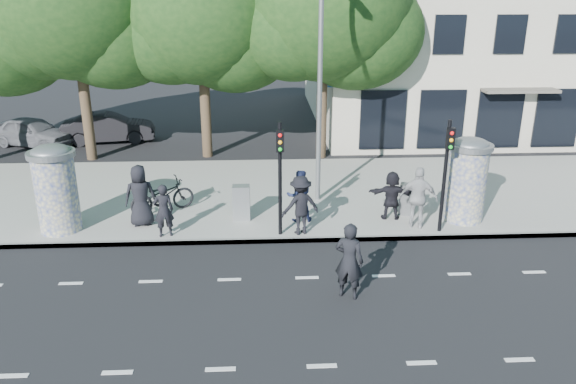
{
  "coord_description": "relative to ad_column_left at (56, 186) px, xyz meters",
  "views": [
    {
      "loc": [
        -1.13,
        -11.39,
        7.06
      ],
      "look_at": [
        -0.39,
        3.5,
        1.6
      ],
      "focal_mm": 35.0,
      "sensor_mm": 36.0,
      "label": 1
    }
  ],
  "objects": [
    {
      "name": "bicycle",
      "position": [
        2.85,
        1.28,
        -0.83
      ],
      "size": [
        1.64,
        2.21,
        1.11
      ],
      "primitive_type": "imported",
      "rotation": [
        0.0,
        0.0,
        2.06
      ],
      "color": "black",
      "rests_on": "sidewalk"
    },
    {
      "name": "ground",
      "position": [
        7.2,
        -4.5,
        -1.54
      ],
      "size": [
        120.0,
        120.0,
        0.0
      ],
      "primitive_type": "plane",
      "color": "black",
      "rests_on": "ground"
    },
    {
      "name": "ped_e",
      "position": [
        10.77,
        -0.36,
        -0.43
      ],
      "size": [
        1.27,
        0.97,
        1.92
      ],
      "primitive_type": "imported",
      "rotation": [
        0.0,
        0.0,
        2.81
      ],
      "color": "#A6A7A9",
      "rests_on": "sidewalk"
    },
    {
      "name": "curb",
      "position": [
        7.2,
        -0.95,
        -1.46
      ],
      "size": [
        40.0,
        0.1,
        0.16
      ],
      "primitive_type": "cube",
      "color": "slate",
      "rests_on": "ground"
    },
    {
      "name": "ad_column_left",
      "position": [
        0.0,
        0.0,
        0.0
      ],
      "size": [
        1.36,
        1.36,
        2.65
      ],
      "color": "beige",
      "rests_on": "sidewalk"
    },
    {
      "name": "street_lamp",
      "position": [
        8.0,
        2.13,
        3.26
      ],
      "size": [
        0.25,
        0.93,
        8.0
      ],
      "color": "slate",
      "rests_on": "sidewalk"
    },
    {
      "name": "car_left",
      "position": [
        -4.61,
        10.31,
        -0.85
      ],
      "size": [
        2.99,
        4.34,
        1.37
      ],
      "primitive_type": "imported",
      "rotation": [
        0.0,
        0.0,
        1.19
      ],
      "color": "slate",
      "rests_on": "ground"
    },
    {
      "name": "ped_b",
      "position": [
        3.21,
        -0.61,
        -0.59
      ],
      "size": [
        0.66,
        0.52,
        1.6
      ],
      "primitive_type": "imported",
      "rotation": [
        0.0,
        0.0,
        3.4
      ],
      "color": "black",
      "rests_on": "sidewalk"
    },
    {
      "name": "tree_mid_left",
      "position": [
        -1.3,
        8.0,
        4.96
      ],
      "size": [
        7.2,
        7.2,
        9.57
      ],
      "color": "#38281C",
      "rests_on": "ground"
    },
    {
      "name": "cabinet_right",
      "position": [
        10.73,
        0.7,
        -0.88
      ],
      "size": [
        0.58,
        0.5,
        1.02
      ],
      "primitive_type": "cube",
      "rotation": [
        0.0,
        0.0,
        -0.35
      ],
      "color": "slate",
      "rests_on": "sidewalk"
    },
    {
      "name": "sidewalk",
      "position": [
        7.2,
        3.0,
        -1.46
      ],
      "size": [
        40.0,
        8.0,
        0.15
      ],
      "primitive_type": "cube",
      "color": "gray",
      "rests_on": "ground"
    },
    {
      "name": "car_mid",
      "position": [
        -1.23,
        10.85,
        -0.83
      ],
      "size": [
        2.12,
        4.46,
        1.41
      ],
      "primitive_type": "imported",
      "rotation": [
        0.0,
        0.0,
        1.72
      ],
      "color": "black",
      "rests_on": "ground"
    },
    {
      "name": "tree_center",
      "position": [
        8.7,
        7.8,
        4.77
      ],
      "size": [
        7.0,
        7.0,
        9.3
      ],
      "color": "#38281C",
      "rests_on": "ground"
    },
    {
      "name": "ped_f",
      "position": [
        10.13,
        0.38,
        -0.61
      ],
      "size": [
        1.5,
        0.71,
        1.55
      ],
      "primitive_type": "imported",
      "rotation": [
        0.0,
        0.0,
        3.0
      ],
      "color": "black",
      "rests_on": "sidewalk"
    },
    {
      "name": "ad_column_right",
      "position": [
        12.4,
        0.2,
        0.0
      ],
      "size": [
        1.36,
        1.36,
        2.65
      ],
      "color": "beige",
      "rests_on": "sidewalk"
    },
    {
      "name": "lane_dash_far",
      "position": [
        7.2,
        -3.1,
        -1.53
      ],
      "size": [
        32.0,
        0.12,
        0.01
      ],
      "primitive_type": "cube",
      "color": "silver",
      "rests_on": "ground"
    },
    {
      "name": "ped_c",
      "position": [
        7.23,
        0.35,
        -0.56
      ],
      "size": [
        0.85,
        0.68,
        1.66
      ],
      "primitive_type": "imported",
      "rotation": [
        0.0,
        0.0,
        3.21
      ],
      "color": "#1B2143",
      "rests_on": "sidewalk"
    },
    {
      "name": "building",
      "position": [
        19.2,
        15.49,
        4.46
      ],
      "size": [
        20.3,
        15.85,
        12.0
      ],
      "color": "beige",
      "rests_on": "ground"
    },
    {
      "name": "lane_dash_near",
      "position": [
        7.2,
        -6.7,
        -1.53
      ],
      "size": [
        32.0,
        0.12,
        0.01
      ],
      "primitive_type": "cube",
      "color": "silver",
      "rests_on": "ground"
    },
    {
      "name": "man_road",
      "position": [
        8.11,
        -4.06,
        -0.58
      ],
      "size": [
        0.83,
        0.71,
        1.92
      ],
      "primitive_type": "imported",
      "rotation": [
        0.0,
        0.0,
        2.71
      ],
      "color": "black",
      "rests_on": "ground"
    },
    {
      "name": "ped_a",
      "position": [
        2.38,
        0.25,
        -0.43
      ],
      "size": [
        1.04,
        0.79,
        1.91
      ],
      "primitive_type": "imported",
      "rotation": [
        0.0,
        0.0,
        3.35
      ],
      "color": "black",
      "rests_on": "sidewalk"
    },
    {
      "name": "traffic_pole_near",
      "position": [
        6.6,
        -0.71,
        0.69
      ],
      "size": [
        0.22,
        0.31,
        3.4
      ],
      "color": "black",
      "rests_on": "sidewalk"
    },
    {
      "name": "traffic_pole_far",
      "position": [
        11.4,
        -0.71,
        0.69
      ],
      "size": [
        0.22,
        0.31,
        3.4
      ],
      "color": "black",
      "rests_on": "sidewalk"
    },
    {
      "name": "ped_d",
      "position": [
        7.2,
        -0.61,
        -0.49
      ],
      "size": [
        1.3,
        0.98,
        1.79
      ],
      "primitive_type": "imported",
      "rotation": [
        0.0,
        0.0,
        3.45
      ],
      "color": "black",
      "rests_on": "sidewalk"
    },
    {
      "name": "cabinet_left",
      "position": [
        5.43,
        0.54,
        -0.83
      ],
      "size": [
        0.54,
        0.4,
        1.12
      ],
      "primitive_type": "cube",
      "rotation": [
        0.0,
        0.0,
        -0.01
      ],
      "color": "gray",
      "rests_on": "sidewalk"
    },
    {
      "name": "tree_near_left",
      "position": [
        3.7,
        8.2,
        4.53
      ],
      "size": [
        6.8,
        6.8,
        8.97
      ],
      "color": "#38281C",
      "rests_on": "ground"
    }
  ]
}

